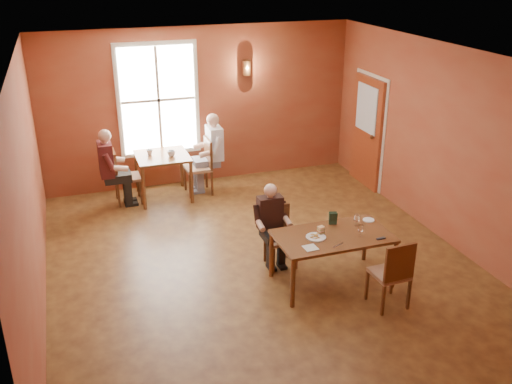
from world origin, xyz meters
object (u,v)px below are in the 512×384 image
object	(u,v)px
chair_diner_white	(198,167)
second_table	(164,176)
chair_diner_main	(281,238)
chair_diner_maroon	(127,176)
main_table	(332,259)
diner_main	(282,230)
diner_maroon	(125,166)
chair_empty	(389,272)
diner_white	(199,157)

from	to	relation	value
chair_diner_white	second_table	bearing A→B (deg)	90.00
chair_diner_main	chair_diner_maroon	bearing A→B (deg)	-59.33
main_table	diner_main	distance (m)	0.83
second_table	chair_diner_maroon	distance (m)	0.66
chair_diner_main	diner_maroon	size ratio (longest dim) A/B	0.64
main_table	second_table	distance (m)	4.03
diner_main	second_table	bearing A→B (deg)	-69.47
second_table	chair_diner_white	xyz separation A→B (m)	(0.65, 0.00, 0.11)
chair_empty	second_table	xyz separation A→B (m)	(-2.09, 4.40, -0.06)
chair_diner_maroon	diner_maroon	bearing A→B (deg)	-90.00
chair_diner_maroon	main_table	bearing A→B (deg)	31.98
main_table	second_table	xyz separation A→B (m)	(-1.64, 3.67, 0.05)
main_table	diner_white	distance (m)	3.82
chair_diner_white	chair_diner_maroon	world-z (taller)	chair_diner_white
diner_main	chair_diner_main	bearing A→B (deg)	-90.00
main_table	chair_empty	distance (m)	0.86
chair_diner_white	diner_white	world-z (taller)	diner_white
chair_empty	chair_diner_maroon	bearing A→B (deg)	119.31
diner_maroon	chair_diner_white	bearing A→B (deg)	90.00
chair_diner_maroon	chair_diner_main	bearing A→B (deg)	30.67
main_table	diner_main	bearing A→B (deg)	128.88
diner_main	diner_maroon	size ratio (longest dim) A/B	0.84
chair_diner_main	chair_diner_maroon	distance (m)	3.52
chair_diner_white	diner_maroon	distance (m)	1.34
main_table	diner_main	world-z (taller)	diner_main
diner_white	chair_diner_maroon	distance (m)	1.35
diner_maroon	chair_empty	bearing A→B (deg)	32.20
main_table	chair_empty	size ratio (longest dim) A/B	1.62
diner_main	chair_diner_maroon	bearing A→B (deg)	-59.57
diner_main	diner_white	size ratio (longest dim) A/B	0.81
second_table	chair_diner_white	bearing A→B (deg)	0.00
chair_empty	second_table	size ratio (longest dim) A/B	1.02
main_table	chair_diner_white	size ratio (longest dim) A/B	1.48
chair_empty	diner_maroon	bearing A→B (deg)	119.59
main_table	diner_white	size ratio (longest dim) A/B	1.08
diner_white	diner_maroon	world-z (taller)	diner_white
chair_diner_main	chair_empty	xyz separation A→B (m)	(0.95, -1.38, 0.03)
chair_empty	chair_diner_white	xyz separation A→B (m)	(-1.44, 4.40, 0.05)
chair_diner_white	diner_white	bearing A→B (deg)	-90.00
main_table	chair_diner_white	xyz separation A→B (m)	(-0.99, 3.67, 0.16)
diner_white	chair_diner_main	bearing A→B (deg)	-171.28
diner_maroon	main_table	bearing A→B (deg)	32.31
chair_empty	second_table	world-z (taller)	chair_empty
chair_empty	chair_diner_white	distance (m)	4.64
diner_maroon	chair_diner_maroon	bearing A→B (deg)	90.00
chair_diner_main	chair_diner_maroon	size ratio (longest dim) A/B	0.89
chair_diner_main	diner_maroon	distance (m)	3.54
second_table	main_table	bearing A→B (deg)	-65.90
second_table	chair_diner_white	world-z (taller)	chair_diner_white
chair_diner_white	diner_maroon	bearing A→B (deg)	90.00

